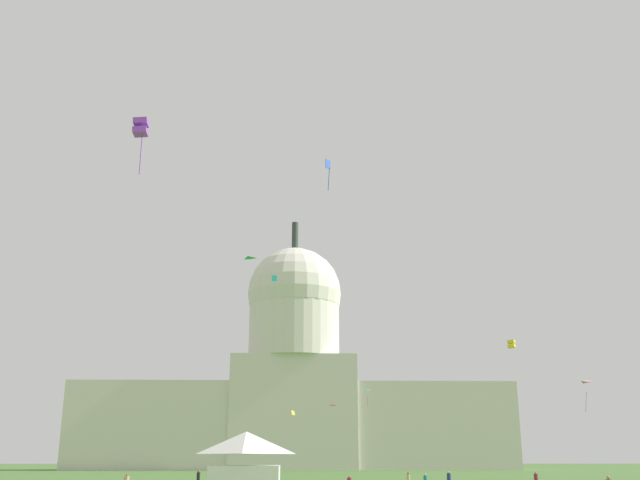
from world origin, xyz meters
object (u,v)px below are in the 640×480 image
(kite_cyan_low, at_px, (366,393))
(kite_blue_mid, at_px, (328,168))
(person_black_back_center, at_px, (198,479))
(kite_gold_low, at_px, (293,413))
(kite_turquoise_high, at_px, (274,279))
(kite_yellow_low, at_px, (511,344))
(person_maroon_back_left, at_px, (536,480))
(capitol_building, at_px, (293,387))
(person_navy_back_right, at_px, (449,479))
(person_tan_mid_right, at_px, (408,480))
(event_tent, at_px, (246,460))
(kite_green_mid, at_px, (247,259))
(kite_violet_mid, at_px, (141,128))
(kite_lime_low, at_px, (160,398))
(kite_red_low, at_px, (332,408))
(kite_pink_low, at_px, (584,388))

(kite_cyan_low, height_order, kite_blue_mid, kite_blue_mid)
(person_black_back_center, relative_size, kite_gold_low, 1.58)
(kite_turquoise_high, bearing_deg, kite_yellow_low, -16.12)
(person_black_back_center, height_order, person_maroon_back_left, person_black_back_center)
(kite_blue_mid, bearing_deg, capitol_building, 96.53)
(person_black_back_center, relative_size, person_navy_back_right, 1.11)
(kite_blue_mid, bearing_deg, kite_cyan_low, 87.73)
(person_tan_mid_right, relative_size, kite_gold_low, 1.40)
(person_black_back_center, xyz_separation_m, person_maroon_back_left, (36.38, 0.06, -0.11))
(capitol_building, xyz_separation_m, kite_turquoise_high, (-4.37, -45.48, 18.50))
(event_tent, bearing_deg, kite_cyan_low, 78.12)
(kite_yellow_low, bearing_deg, kite_green_mid, 138.75)
(person_tan_mid_right, height_order, kite_violet_mid, kite_violet_mid)
(person_black_back_center, relative_size, kite_violet_mid, 0.37)
(person_navy_back_right, bearing_deg, kite_cyan_low, -154.99)
(kite_green_mid, distance_m, kite_yellow_low, 36.37)
(kite_lime_low, height_order, kite_green_mid, kite_green_mid)
(person_tan_mid_right, bearing_deg, kite_green_mid, -21.91)
(person_black_back_center, distance_m, kite_red_low, 68.03)
(person_black_back_center, bearing_deg, kite_red_low, -51.86)
(capitol_building, bearing_deg, person_tan_mid_right, -84.14)
(person_navy_back_right, distance_m, kite_pink_low, 18.63)
(kite_gold_low, relative_size, kite_pink_low, 0.36)
(capitol_building, height_order, kite_lime_low, capitol_building)
(person_maroon_back_left, height_order, kite_lime_low, kite_lime_low)
(event_tent, distance_m, kite_violet_mid, 31.83)
(event_tent, xyz_separation_m, person_maroon_back_left, (30.70, 11.78, -2.02))
(kite_lime_low, distance_m, kite_pink_low, 54.00)
(person_navy_back_right, relative_size, kite_lime_low, 1.53)
(kite_green_mid, bearing_deg, kite_violet_mid, -76.11)
(person_navy_back_right, bearing_deg, kite_yellow_low, 155.47)
(kite_violet_mid, distance_m, kite_green_mid, 32.18)
(kite_lime_low, bearing_deg, event_tent, -122.70)
(capitol_building, height_order, person_black_back_center, capitol_building)
(person_tan_mid_right, height_order, kite_lime_low, kite_lime_low)
(person_black_back_center, distance_m, kite_lime_low, 22.80)
(person_black_back_center, distance_m, person_maroon_back_left, 36.38)
(capitol_building, distance_m, kite_green_mid, 114.51)
(person_maroon_back_left, xyz_separation_m, kite_green_mid, (-31.90, 0.54, 24.56))
(kite_red_low, distance_m, kite_green_mid, 66.63)
(person_maroon_back_left, distance_m, kite_turquoise_high, 85.15)
(person_tan_mid_right, distance_m, kite_violet_mid, 45.90)
(event_tent, xyz_separation_m, kite_pink_low, (37.39, 12.91, 7.83))
(person_black_back_center, bearing_deg, person_tan_mid_right, -131.37)
(person_navy_back_right, xyz_separation_m, kite_yellow_low, (10.99, 9.55, 16.41))
(kite_blue_mid, xyz_separation_m, kite_green_mid, (-8.66, 17.00, -4.62))
(capitol_building, relative_size, person_maroon_back_left, 77.83)
(kite_violet_mid, bearing_deg, person_black_back_center, 175.72)
(kite_gold_low, bearing_deg, person_black_back_center, -103.59)
(person_navy_back_right, xyz_separation_m, kite_red_low, (-9.43, 62.76, 11.76))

